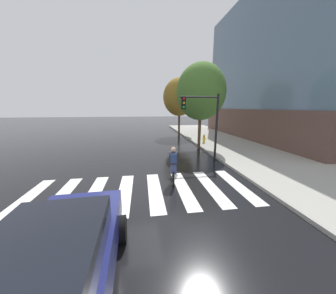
{
  "coord_description": "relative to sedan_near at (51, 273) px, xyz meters",
  "views": [
    {
      "loc": [
        0.61,
        -6.77,
        3.41
      ],
      "look_at": [
        1.97,
        2.39,
        1.3
      ],
      "focal_mm": 18.8,
      "sensor_mm": 36.0,
      "label": 1
    }
  ],
  "objects": [
    {
      "name": "sedan_near",
      "position": [
        0.0,
        0.0,
        0.0
      ],
      "size": [
        2.3,
        4.67,
        1.59
      ],
      "color": "navy",
      "rests_on": "ground"
    },
    {
      "name": "corner_building",
      "position": [
        19.3,
        15.22,
        6.43
      ],
      "size": [
        14.43,
        18.92,
        14.6
      ],
      "color": "brown",
      "rests_on": "ground"
    },
    {
      "name": "ground_plane",
      "position": [
        0.9,
        4.24,
        -0.82
      ],
      "size": [
        120.0,
        120.0,
        0.0
      ],
      "primitive_type": "plane",
      "color": "black"
    },
    {
      "name": "street_tree_near",
      "position": [
        6.13,
        11.18,
        3.74
      ],
      "size": [
        3.79,
        3.79,
        6.74
      ],
      "color": "#4C3823",
      "rests_on": "ground"
    },
    {
      "name": "crosswalk_stripes",
      "position": [
        1.35,
        4.24,
        -0.81
      ],
      "size": [
        9.1,
        3.56,
        0.01
      ],
      "color": "silver",
      "rests_on": "ground"
    },
    {
      "name": "fire_hydrant",
      "position": [
        7.2,
        12.95,
        -0.29
      ],
      "size": [
        0.33,
        0.22,
        0.78
      ],
      "color": "gold",
      "rests_on": "sidewalk"
    },
    {
      "name": "cyclist",
      "position": [
        2.86,
        4.93,
        0.02
      ],
      "size": [
        0.39,
        1.7,
        1.69
      ],
      "color": "black",
      "rests_on": "ground"
    },
    {
      "name": "traffic_light_near",
      "position": [
        5.33,
        7.98,
        2.04
      ],
      "size": [
        2.47,
        0.28,
        4.2
      ],
      "color": "black",
      "rests_on": "ground"
    },
    {
      "name": "street_tree_mid",
      "position": [
        5.95,
        18.33,
        3.73
      ],
      "size": [
        3.78,
        3.78,
        6.73
      ],
      "color": "#4C3823",
      "rests_on": "ground"
    },
    {
      "name": "sidewalk",
      "position": [
        9.65,
        4.24,
        -0.75
      ],
      "size": [
        6.5,
        50.0,
        0.15
      ],
      "primitive_type": "cube",
      "color": "#9E9B93",
      "rests_on": "ground"
    }
  ]
}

